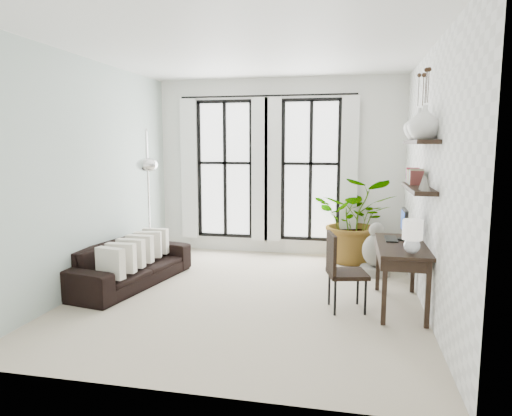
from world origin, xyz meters
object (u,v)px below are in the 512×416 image
(desk, at_px, (401,250))
(desk_chair, at_px, (340,267))
(buddha, at_px, (376,253))
(plant, at_px, (355,220))
(arc_lamp, at_px, (147,164))
(sofa, at_px, (130,263))

(desk, xyz_separation_m, desk_chair, (-0.72, -0.18, -0.20))
(desk, height_order, buddha, desk)
(plant, xyz_separation_m, desk_chair, (-0.19, -2.38, -0.20))
(desk, relative_size, buddha, 1.65)
(buddha, bearing_deg, plant, 113.18)
(buddha, bearing_deg, arc_lamp, -167.93)
(buddha, bearing_deg, desk, -81.47)
(sofa, distance_m, plant, 3.78)
(sofa, height_order, buddha, buddha)
(sofa, bearing_deg, desk_chair, -87.78)
(desk, bearing_deg, buddha, 98.53)
(plant, xyz_separation_m, arc_lamp, (-3.11, -1.47, 0.99))
(arc_lamp, relative_size, buddha, 2.72)
(sofa, xyz_separation_m, plant, (3.21, 1.94, 0.43))
(sofa, xyz_separation_m, desk_chair, (3.02, -0.44, 0.24))
(desk_chair, relative_size, buddha, 1.16)
(sofa, relative_size, buddha, 2.54)
(desk_chair, bearing_deg, sofa, 158.17)
(sofa, relative_size, desk, 1.54)
(sofa, height_order, desk_chair, desk_chair)
(plant, xyz_separation_m, buddha, (0.31, -0.73, -0.39))
(desk, height_order, arc_lamp, arc_lamp)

